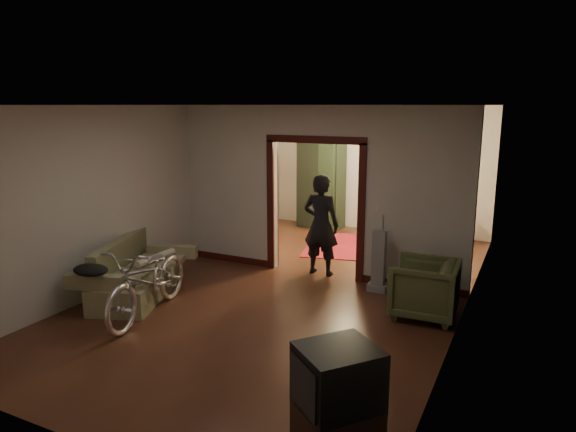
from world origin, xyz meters
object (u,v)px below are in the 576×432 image
Objects in this scene: sofa at (137,269)px; person at (321,225)px; armchair at (424,288)px; locker at (321,184)px; bicycle at (149,279)px; desk at (425,224)px.

sofa is 3.00m from person.
person is at bearing -120.20° from armchair.
armchair is 5.36m from locker.
bicycle is 0.96× the size of locker.
person is 3.17m from desk.
desk is (1.14, 2.92, -0.47)m from person.
sofa is 0.81m from bicycle.
sofa is 1.05× the size of person.
locker is (0.08, 5.82, 0.50)m from bicycle.
sofa is 0.89× the size of locker.
bicycle is at bearing 63.06° from person.
armchair is 0.50× the size of person.
sofa reaches higher than armchair.
person is (2.05, 2.15, 0.44)m from sofa.
desk is (-0.79, 3.95, -0.01)m from armchair.
bicycle reaches higher than armchair.
armchair is (3.34, 1.61, -0.12)m from bicycle.
bicycle is at bearing -66.44° from armchair.
armchair reaches higher than desk.
bicycle is 1.87× the size of desk.
bicycle is 1.13× the size of person.
bicycle is 5.84m from locker.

